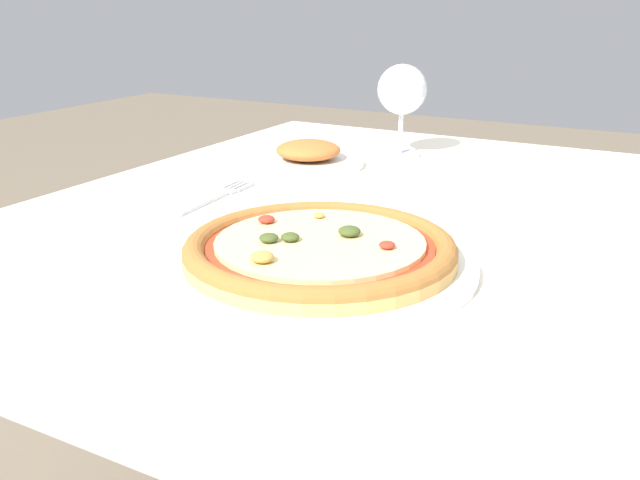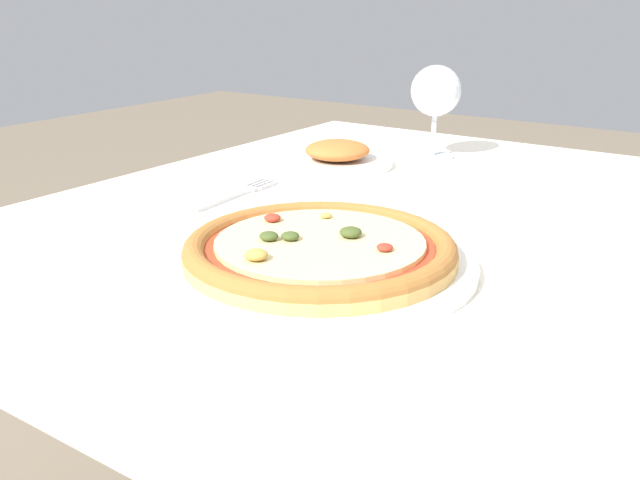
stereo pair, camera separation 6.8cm
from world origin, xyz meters
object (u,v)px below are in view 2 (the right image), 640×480
pizza_plate (320,253)px  fork (237,194)px  wine_glass_far_left (436,93)px  side_plate (337,156)px  dining_table (536,320)px

pizza_plate → fork: pizza_plate is taller
wine_glass_far_left → side_plate: size_ratio=0.86×
wine_glass_far_left → pizza_plate: bearing=-76.0°
wine_glass_far_left → side_plate: 0.19m
pizza_plate → side_plate: size_ratio=1.78×
dining_table → wine_glass_far_left: wine_glass_far_left is taller
wine_glass_far_left → side_plate: wine_glass_far_left is taller
pizza_plate → side_plate: bearing=120.9°
dining_table → side_plate: bearing=154.9°
side_plate → fork: bearing=-94.3°
fork → side_plate: 0.22m
wine_glass_far_left → side_plate: (-0.10, -0.14, -0.09)m
fork → side_plate: side_plate is taller
pizza_plate → fork: size_ratio=1.83×
pizza_plate → side_plate: (-0.23, 0.38, -0.00)m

